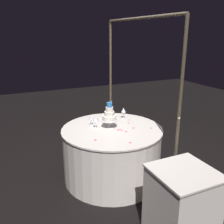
% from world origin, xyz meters
% --- Properties ---
extents(ground_plane, '(12.00, 12.00, 0.00)m').
position_xyz_m(ground_plane, '(0.00, 0.00, 0.00)').
color(ground_plane, black).
extents(decorative_arch, '(1.80, 0.06, 2.15)m').
position_xyz_m(decorative_arch, '(0.00, 0.37, 1.37)').
color(decorative_arch, '#473D2D').
rests_on(decorative_arch, ground).
extents(main_table, '(1.35, 1.35, 0.74)m').
position_xyz_m(main_table, '(0.00, 0.00, 0.37)').
color(main_table, silver).
rests_on(main_table, ground).
extents(side_table, '(0.56, 0.56, 0.75)m').
position_xyz_m(side_table, '(1.28, 0.15, 0.37)').
color(side_table, silver).
rests_on(side_table, ground).
extents(tiered_cake, '(0.22, 0.22, 0.35)m').
position_xyz_m(tiered_cake, '(-0.05, -0.01, 0.91)').
color(tiered_cake, silver).
rests_on(tiered_cake, main_table).
extents(wine_glass_0, '(0.06, 0.06, 0.17)m').
position_xyz_m(wine_glass_0, '(-0.11, -0.20, 0.86)').
color(wine_glass_0, silver).
rests_on(wine_glass_0, main_table).
extents(wine_glass_1, '(0.07, 0.07, 0.16)m').
position_xyz_m(wine_glass_1, '(-0.31, 0.33, 0.86)').
color(wine_glass_1, silver).
rests_on(wine_glass_1, main_table).
extents(wine_glass_2, '(0.06, 0.06, 0.16)m').
position_xyz_m(wine_glass_2, '(-0.23, -0.21, 0.85)').
color(wine_glass_2, silver).
rests_on(wine_glass_2, main_table).
extents(cake_knife, '(0.29, 0.09, 0.01)m').
position_xyz_m(cake_knife, '(-0.33, -0.06, 0.74)').
color(cake_knife, silver).
rests_on(cake_knife, main_table).
extents(rose_petal_0, '(0.04, 0.04, 0.00)m').
position_xyz_m(rose_petal_0, '(0.51, -0.00, 0.74)').
color(rose_petal_0, '#E02D47').
rests_on(rose_petal_0, main_table).
extents(rose_petal_1, '(0.03, 0.03, 0.00)m').
position_xyz_m(rose_petal_1, '(-0.22, 0.05, 0.74)').
color(rose_petal_1, '#E02D47').
rests_on(rose_petal_1, main_table).
extents(rose_petal_2, '(0.04, 0.04, 0.00)m').
position_xyz_m(rose_petal_2, '(0.19, 0.11, 0.74)').
color(rose_petal_2, '#E02D47').
rests_on(rose_petal_2, main_table).
extents(rose_petal_3, '(0.04, 0.04, 0.00)m').
position_xyz_m(rose_petal_3, '(-0.20, 0.37, 0.74)').
color(rose_petal_3, '#E02D47').
rests_on(rose_petal_3, main_table).
extents(rose_petal_4, '(0.04, 0.03, 0.00)m').
position_xyz_m(rose_petal_4, '(-0.09, 0.30, 0.74)').
color(rose_petal_4, '#E02D47').
rests_on(rose_petal_4, main_table).
extents(rose_petal_5, '(0.03, 0.03, 0.00)m').
position_xyz_m(rose_petal_5, '(0.13, 0.09, 0.74)').
color(rose_petal_5, '#E02D47').
rests_on(rose_petal_5, main_table).
extents(rose_petal_6, '(0.03, 0.04, 0.00)m').
position_xyz_m(rose_petal_6, '(0.08, 0.05, 0.74)').
color(rose_petal_6, '#E02D47').
rests_on(rose_petal_6, main_table).
extents(rose_petal_7, '(0.03, 0.03, 0.00)m').
position_xyz_m(rose_petal_7, '(-0.47, -0.08, 0.74)').
color(rose_petal_7, '#E02D47').
rests_on(rose_petal_7, main_table).
extents(rose_petal_8, '(0.03, 0.04, 0.00)m').
position_xyz_m(rose_petal_8, '(0.09, 0.08, 0.74)').
color(rose_petal_8, '#E02D47').
rests_on(rose_petal_8, main_table).
extents(rose_petal_9, '(0.04, 0.04, 0.00)m').
position_xyz_m(rose_petal_9, '(0.27, -0.34, 0.74)').
color(rose_petal_9, '#E02D47').
rests_on(rose_petal_9, main_table).
extents(rose_petal_10, '(0.04, 0.03, 0.00)m').
position_xyz_m(rose_petal_10, '(0.21, 0.48, 0.74)').
color(rose_petal_10, '#E02D47').
rests_on(rose_petal_10, main_table).
extents(rose_petal_11, '(0.04, 0.04, 0.00)m').
position_xyz_m(rose_petal_11, '(0.11, 0.27, 0.74)').
color(rose_petal_11, '#E02D47').
rests_on(rose_petal_11, main_table).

